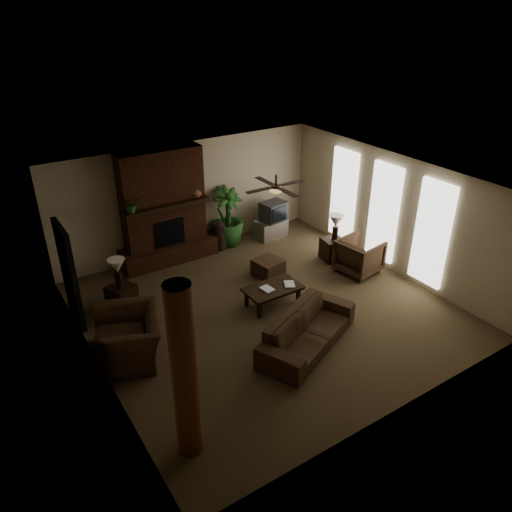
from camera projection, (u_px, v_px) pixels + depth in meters
room_shell at (267, 251)px, 9.74m from camera, size 7.00×7.00×7.00m
fireplace at (165, 217)px, 11.86m from camera, size 2.40×0.70×2.80m
windows at (383, 213)px, 11.57m from camera, size 0.08×3.65×2.35m
log_column at (184, 375)px, 6.54m from camera, size 0.36×0.36×2.80m
doorway at (69, 275)px, 9.58m from camera, size 0.10×1.00×2.10m
ceiling_fan at (276, 188)px, 9.63m from camera, size 1.35×1.35×0.37m
sofa at (308, 325)px, 9.13m from camera, size 2.41×1.57×0.91m
armchair_left at (127, 331)px, 8.74m from camera, size 1.28×1.57×1.18m
armchair_right at (359, 255)px, 11.61m from camera, size 0.97×1.02×0.93m
coffee_table at (273, 290)px, 10.39m from camera, size 1.20×0.70×0.43m
ottoman at (268, 268)px, 11.58m from camera, size 0.69×0.69×0.40m
tv_stand at (271, 228)px, 13.43m from camera, size 0.89×0.57×0.50m
tv at (274, 211)px, 13.18m from camera, size 0.72×0.61×0.52m
floor_vase at (219, 234)px, 12.70m from camera, size 0.34×0.34×0.77m
floor_plant at (227, 229)px, 12.95m from camera, size 1.18×1.71×0.87m
side_table_left at (122, 297)px, 10.30m from camera, size 0.65×0.65×0.55m
lamp_left at (117, 268)px, 9.93m from camera, size 0.45×0.45×0.65m
side_table_right at (332, 249)px, 12.27m from camera, size 0.57×0.57×0.55m
lamp_right at (336, 223)px, 11.92m from camera, size 0.46×0.46×0.65m
mantel_plant at (131, 205)px, 10.99m from camera, size 0.46×0.49×0.33m
mantel_vase at (197, 193)px, 11.86m from camera, size 0.27×0.28×0.22m
book_a at (263, 285)px, 10.15m from camera, size 0.22×0.05×0.29m
book_b at (285, 279)px, 10.38m from camera, size 0.20×0.12×0.29m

